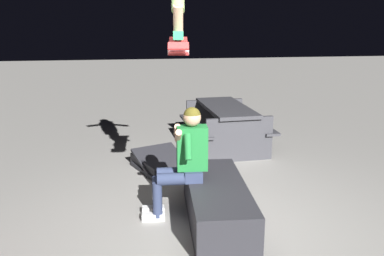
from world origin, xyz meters
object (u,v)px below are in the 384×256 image
(skateboard, at_px, (178,46))
(kicker_ramp, at_px, (165,167))
(picnic_table_back, at_px, (226,120))
(ledge_box_main, at_px, (217,203))
(person_sitting_on_ledge, at_px, (183,158))

(skateboard, bearing_deg, kicker_ramp, 1.66)
(kicker_ramp, relative_size, picnic_table_back, 0.66)
(ledge_box_main, distance_m, person_sitting_on_ledge, 0.64)
(kicker_ramp, bearing_deg, person_sitting_on_ledge, -176.93)
(person_sitting_on_ledge, relative_size, picnic_table_back, 0.72)
(skateboard, bearing_deg, ledge_box_main, -121.31)
(person_sitting_on_ledge, bearing_deg, skateboard, 59.32)
(person_sitting_on_ledge, xyz_separation_m, picnic_table_back, (2.55, -1.09, -0.21))
(person_sitting_on_ledge, bearing_deg, ledge_box_main, -121.37)
(kicker_ramp, height_order, picnic_table_back, picnic_table_back)
(person_sitting_on_ledge, relative_size, skateboard, 1.24)
(skateboard, xyz_separation_m, kicker_ramp, (1.49, 0.04, -1.89))
(person_sitting_on_ledge, bearing_deg, kicker_ramp, 3.07)
(ledge_box_main, height_order, skateboard, skateboard)
(picnic_table_back, bearing_deg, person_sitting_on_ledge, 156.84)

